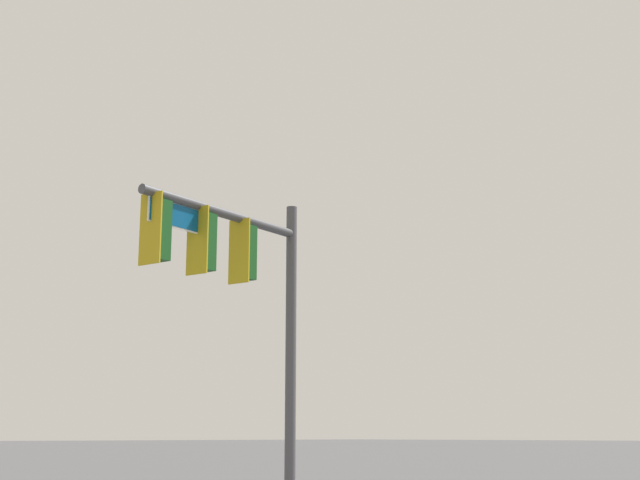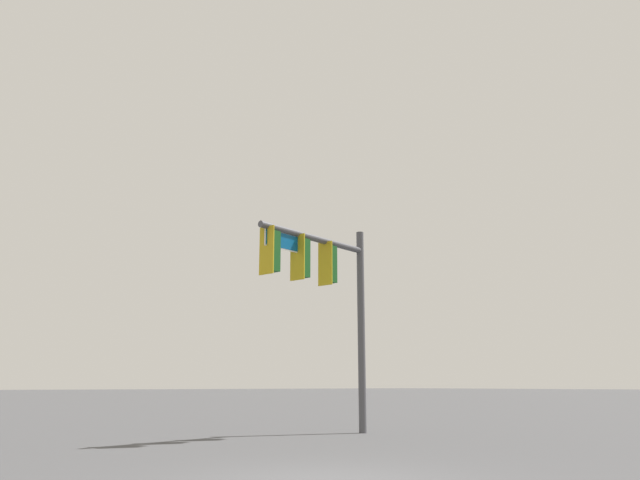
{
  "view_description": "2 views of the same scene",
  "coord_description": "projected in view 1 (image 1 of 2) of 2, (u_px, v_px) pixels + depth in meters",
  "views": [
    {
      "loc": [
        5.4,
        7.28,
        1.3
      ],
      "look_at": [
        -5.98,
        -5.3,
        5.03
      ],
      "focal_mm": 50.0,
      "sensor_mm": 36.0,
      "label": 1
    },
    {
      "loc": [
        5.89,
        7.67,
        1.39
      ],
      "look_at": [
        -5.87,
        -8.01,
        5.96
      ],
      "focal_mm": 35.0,
      "sensor_mm": 36.0,
      "label": 2
    }
  ],
  "objects": [
    {
      "name": "signal_pole_near",
      "position": [
        236.0,
        274.0,
        17.54
      ],
      "size": [
        4.45,
        1.31,
        6.15
      ],
      "color": "#47474C",
      "rests_on": "ground_plane"
    }
  ]
}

